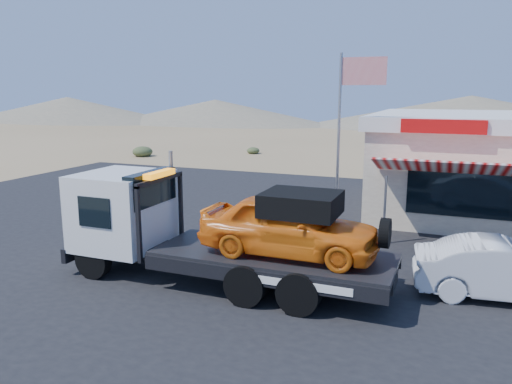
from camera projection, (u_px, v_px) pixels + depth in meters
ground at (151, 251)px, 15.22m from camera, size 120.00×120.00×0.00m
asphalt_lot at (249, 232)px, 17.22m from camera, size 32.00×24.00×0.02m
tow_truck at (216, 226)px, 12.42m from camera, size 8.24×2.44×2.75m
white_sedan at (507, 270)px, 11.56m from camera, size 4.30×1.96×1.37m
jerky_store at (512, 165)px, 19.17m from camera, size 10.40×9.97×3.90m
flagpole at (346, 122)px, 16.77m from camera, size 1.55×0.10×6.00m
desert_scrub at (47, 166)px, 30.03m from camera, size 27.62×35.28×0.79m
distant_hills at (315, 112)px, 68.57m from camera, size 126.00×48.00×4.20m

